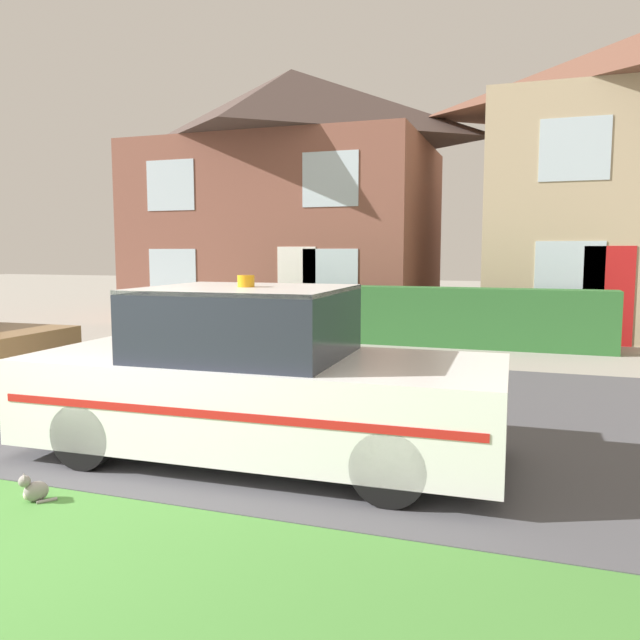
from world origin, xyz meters
name	(u,v)px	position (x,y,z in m)	size (l,w,h in m)	color
road_strip	(253,401)	(0.00, 4.55, 0.01)	(28.00, 6.63, 0.01)	#4C4C51
garden_hedge	(411,316)	(1.03, 10.31, 0.62)	(8.14, 0.63, 1.23)	#2D662D
police_car	(258,381)	(0.99, 2.54, 0.75)	(4.59, 1.94, 1.75)	black
cat	(34,490)	(-0.25, 0.95, 0.10)	(0.27, 0.23, 0.24)	gray
house_left	(292,193)	(-3.36, 14.60, 3.69)	(8.35, 6.47, 7.23)	brown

